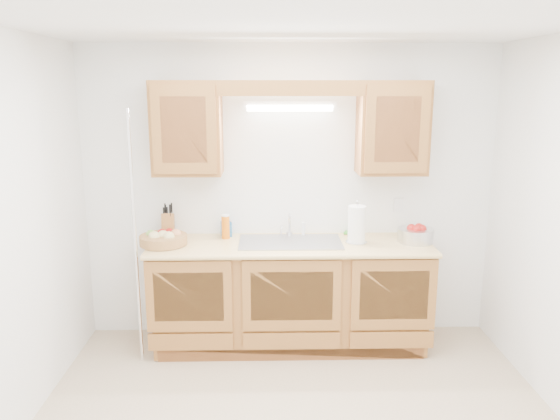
{
  "coord_description": "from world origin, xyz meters",
  "views": [
    {
      "loc": [
        -0.18,
        -3.1,
        2.15
      ],
      "look_at": [
        -0.09,
        0.85,
        1.26
      ],
      "focal_mm": 35.0,
      "sensor_mm": 36.0,
      "label": 1
    }
  ],
  "objects_px": {
    "paper_towel": "(357,225)",
    "knife_block": "(168,225)",
    "apple_bowl": "(416,234)",
    "fruit_basket": "(163,238)"
  },
  "relations": [
    {
      "from": "apple_bowl",
      "to": "paper_towel",
      "type": "bearing_deg",
      "value": -177.89
    },
    {
      "from": "knife_block",
      "to": "apple_bowl",
      "type": "distance_m",
      "value": 2.07
    },
    {
      "from": "paper_towel",
      "to": "apple_bowl",
      "type": "bearing_deg",
      "value": 2.11
    },
    {
      "from": "knife_block",
      "to": "paper_towel",
      "type": "distance_m",
      "value": 1.58
    },
    {
      "from": "knife_block",
      "to": "paper_towel",
      "type": "relative_size",
      "value": 0.82
    },
    {
      "from": "paper_towel",
      "to": "knife_block",
      "type": "bearing_deg",
      "value": 172.51
    },
    {
      "from": "fruit_basket",
      "to": "knife_block",
      "type": "relative_size",
      "value": 1.61
    },
    {
      "from": "fruit_basket",
      "to": "paper_towel",
      "type": "height_order",
      "value": "paper_towel"
    },
    {
      "from": "knife_block",
      "to": "paper_towel",
      "type": "height_order",
      "value": "paper_towel"
    },
    {
      "from": "knife_block",
      "to": "apple_bowl",
      "type": "xyz_separation_m",
      "value": [
        2.06,
        -0.19,
        -0.04
      ]
    }
  ]
}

